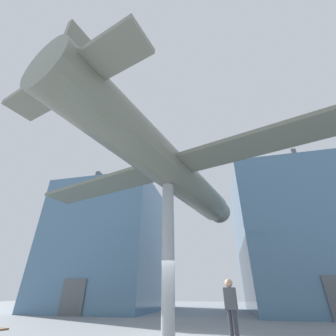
% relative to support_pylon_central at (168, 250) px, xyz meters
% --- Properties ---
extents(glass_pavilion_left, '(9.45, 13.42, 11.47)m').
position_rel_support_pylon_central_xyz_m(glass_pavilion_left, '(-8.54, 13.72, 2.55)').
color(glass_pavilion_left, slate).
rests_on(glass_pavilion_left, ground_plane).
extents(glass_pavilion_right, '(9.45, 13.42, 11.47)m').
position_rel_support_pylon_central_xyz_m(glass_pavilion_right, '(8.54, 13.72, 2.55)').
color(glass_pavilion_right, slate).
rests_on(glass_pavilion_right, ground_plane).
extents(support_pylon_central, '(0.50, 0.50, 5.79)m').
position_rel_support_pylon_central_xyz_m(support_pylon_central, '(0.00, 0.00, 0.00)').
color(support_pylon_central, '#999EA3').
rests_on(support_pylon_central, ground_plane).
extents(suspended_airplane, '(16.35, 14.84, 3.29)m').
position_rel_support_pylon_central_xyz_m(suspended_airplane, '(0.08, 0.28, 3.84)').
color(suspended_airplane, slate).
rests_on(suspended_airplane, support_pylon_central).
extents(visitor_person, '(0.44, 0.32, 1.84)m').
position_rel_support_pylon_central_xyz_m(visitor_person, '(2.23, 0.01, -1.82)').
color(visitor_person, '#383842').
rests_on(visitor_person, ground_plane).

